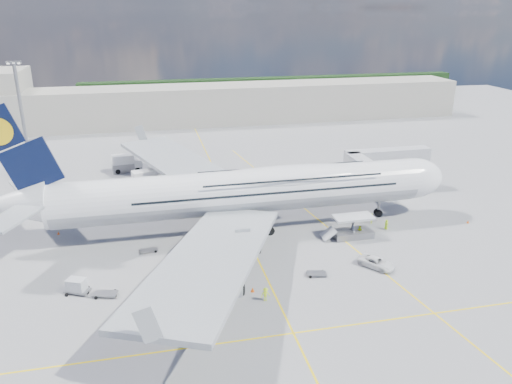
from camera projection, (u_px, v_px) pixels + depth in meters
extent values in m
plane|color=gray|center=(256.00, 255.00, 76.30)|extent=(300.00, 300.00, 0.00)
cube|color=yellow|center=(256.00, 255.00, 76.30)|extent=(0.25, 220.00, 0.01)
cube|color=yellow|center=(293.00, 333.00, 58.00)|extent=(120.00, 0.25, 0.01)
cube|color=yellow|center=(320.00, 221.00, 88.33)|extent=(14.16, 99.06, 0.01)
cylinder|color=white|center=(243.00, 191.00, 83.08)|extent=(62.00, 7.20, 7.20)
cylinder|color=#9EA0A5|center=(243.00, 192.00, 83.14)|extent=(60.76, 7.13, 7.13)
ellipsoid|color=white|center=(289.00, 177.00, 84.04)|extent=(36.00, 6.84, 3.76)
ellipsoid|color=white|center=(412.00, 178.00, 89.47)|extent=(11.52, 7.20, 7.20)
ellipsoid|color=black|center=(429.00, 174.00, 89.93)|extent=(3.84, 4.16, 1.44)
cone|color=white|center=(13.00, 204.00, 75.49)|extent=(10.00, 6.84, 6.84)
cube|color=black|center=(17.00, 147.00, 72.85)|extent=(11.02, 0.46, 14.61)
cube|color=#999EA3|center=(184.00, 166.00, 100.15)|extent=(25.49, 39.15, 3.35)
cube|color=#999EA3|center=(212.00, 258.00, 63.56)|extent=(25.49, 39.15, 3.35)
cylinder|color=#B7BABF|center=(215.00, 188.00, 95.15)|extent=(5.20, 3.50, 3.50)
cylinder|color=#B7BABF|center=(186.00, 173.00, 103.83)|extent=(5.20, 3.50, 3.50)
cylinder|color=#B7BABF|center=(239.00, 245.00, 72.28)|extent=(5.20, 3.50, 3.50)
cylinder|color=#B7BABF|center=(220.00, 286.00, 61.75)|extent=(5.20, 3.50, 3.50)
cylinder|color=gray|center=(379.00, 205.00, 89.83)|extent=(0.44, 0.44, 3.80)
cylinder|color=black|center=(378.00, 213.00, 90.37)|extent=(1.30, 0.90, 1.30)
cylinder|color=gray|center=(243.00, 217.00, 84.68)|extent=(0.56, 0.56, 3.80)
cylinder|color=black|center=(239.00, 217.00, 88.11)|extent=(1.50, 0.90, 1.50)
cube|color=#B7B7BC|center=(361.00, 165.00, 96.00)|extent=(3.00, 10.00, 2.60)
cube|color=#B7B7BC|center=(387.00, 155.00, 102.22)|extent=(18.00, 3.00, 2.60)
cylinder|color=gray|center=(363.00, 177.00, 100.39)|extent=(0.80, 0.80, 7.10)
cylinder|color=black|center=(362.00, 191.00, 101.46)|extent=(0.90, 0.80, 0.90)
cylinder|color=gray|center=(421.00, 169.00, 105.10)|extent=(1.00, 1.00, 7.10)
cube|color=gray|center=(419.00, 183.00, 106.20)|extent=(2.00, 2.00, 0.80)
cylinder|color=#B7B7BC|center=(370.00, 171.00, 92.52)|extent=(3.60, 3.60, 2.80)
cube|color=silver|center=(353.00, 217.00, 81.24)|extent=(6.50, 3.20, 0.35)
cube|color=gray|center=(352.00, 234.00, 82.26)|extent=(6.50, 3.20, 1.10)
cube|color=gray|center=(353.00, 225.00, 81.74)|extent=(0.22, 1.99, 3.00)
cylinder|color=black|center=(340.00, 239.00, 80.70)|extent=(0.70, 0.30, 0.70)
cube|color=silver|center=(328.00, 233.00, 81.24)|extent=(2.16, 2.60, 1.60)
cylinder|color=gray|center=(24.00, 124.00, 104.88)|extent=(0.70, 0.70, 25.00)
cube|color=gray|center=(13.00, 62.00, 100.47)|extent=(3.00, 0.40, 0.60)
cube|color=#B2AD9E|center=(191.00, 105.00, 161.12)|extent=(180.00, 16.00, 12.00)
cube|color=#193814|center=(275.00, 87.00, 211.22)|extent=(160.00, 6.00, 8.00)
cube|color=gray|center=(77.00, 290.00, 66.09)|extent=(3.67, 2.93, 0.19)
cylinder|color=black|center=(67.00, 295.00, 65.27)|extent=(0.48, 0.19, 0.48)
cylinder|color=black|center=(88.00, 288.00, 66.99)|extent=(0.48, 0.19, 0.48)
cube|color=silver|center=(76.00, 285.00, 65.79)|extent=(2.84, 2.47, 1.62)
cube|color=gray|center=(106.00, 294.00, 65.38)|extent=(3.30, 2.34, 0.18)
cylinder|color=black|center=(96.00, 298.00, 64.64)|extent=(0.44, 0.18, 0.44)
cylinder|color=black|center=(115.00, 291.00, 66.22)|extent=(0.44, 0.18, 0.44)
cube|color=gray|center=(207.00, 310.00, 61.67)|extent=(3.59, 2.18, 0.20)
cylinder|color=black|center=(197.00, 316.00, 60.82)|extent=(0.50, 0.20, 0.50)
cylinder|color=black|center=(217.00, 307.00, 62.63)|extent=(0.50, 0.20, 0.50)
cube|color=gray|center=(149.00, 250.00, 77.24)|extent=(2.87, 1.89, 0.16)
cylinder|color=black|center=(142.00, 253.00, 76.57)|extent=(0.39, 0.16, 0.39)
cylinder|color=black|center=(155.00, 248.00, 77.98)|extent=(0.39, 0.16, 0.39)
cube|color=gray|center=(317.00, 273.00, 70.41)|extent=(3.03, 2.04, 0.17)
cylinder|color=black|center=(310.00, 277.00, 69.72)|extent=(0.41, 0.17, 0.41)
cylinder|color=black|center=(323.00, 271.00, 71.19)|extent=(0.41, 0.17, 0.41)
cube|color=gray|center=(247.00, 248.00, 77.80)|extent=(3.41, 2.67, 0.18)
cylinder|color=black|center=(240.00, 251.00, 77.05)|extent=(0.44, 0.18, 0.44)
cylinder|color=black|center=(254.00, 246.00, 78.65)|extent=(0.44, 0.18, 0.44)
cube|color=white|center=(181.00, 298.00, 63.77)|extent=(2.62, 1.43, 1.17)
cube|color=black|center=(181.00, 294.00, 63.52)|extent=(1.01, 1.17, 0.45)
cylinder|color=black|center=(174.00, 304.00, 63.25)|extent=(0.57, 0.22, 0.57)
cylinder|color=black|center=(188.00, 298.00, 64.52)|extent=(0.57, 0.22, 0.57)
cube|color=gray|center=(149.00, 185.00, 103.54)|extent=(7.15, 4.17, 2.07)
cube|color=white|center=(145.00, 176.00, 102.71)|extent=(5.48, 3.81, 2.28)
cube|color=white|center=(161.00, 179.00, 103.75)|extent=(2.42, 2.79, 1.66)
cube|color=black|center=(165.00, 178.00, 103.83)|extent=(0.69, 2.04, 0.93)
cylinder|color=black|center=(161.00, 188.00, 103.09)|extent=(1.14, 0.36, 1.14)
cylinder|color=black|center=(138.00, 186.00, 104.33)|extent=(1.14, 0.36, 1.14)
cube|color=#EC550C|center=(145.00, 179.00, 102.96)|extent=(5.54, 3.87, 0.52)
cube|color=gray|center=(127.00, 167.00, 114.88)|extent=(6.79, 3.37, 2.00)
cube|color=white|center=(123.00, 160.00, 114.08)|extent=(5.13, 3.21, 2.20)
cube|color=white|center=(138.00, 163.00, 115.08)|extent=(2.13, 2.55, 1.60)
cube|color=black|center=(141.00, 162.00, 115.16)|extent=(0.46, 2.00, 0.90)
cylinder|color=black|center=(137.00, 170.00, 114.44)|extent=(1.10, 0.35, 1.10)
cylinder|color=black|center=(118.00, 168.00, 115.64)|extent=(1.10, 0.35, 1.10)
imported|color=white|center=(376.00, 263.00, 72.46)|extent=(5.19, 5.81, 1.50)
imported|color=#C8FD1A|center=(372.00, 218.00, 87.27)|extent=(0.79, 0.78, 1.84)
imported|color=#E5FF1A|center=(360.00, 231.00, 82.11)|extent=(1.09, 1.15, 1.89)
imported|color=#CCFF1A|center=(188.00, 296.00, 63.92)|extent=(0.59, 1.08, 1.75)
imported|color=#C1FB1A|center=(386.00, 224.00, 84.93)|extent=(0.75, 0.96, 1.74)
imported|color=#CAF519|center=(265.00, 294.00, 64.07)|extent=(1.31, 0.83, 1.92)
cone|color=#EC550C|center=(468.00, 222.00, 87.52)|extent=(0.44, 0.44, 0.56)
cube|color=#EC550C|center=(468.00, 223.00, 87.61)|extent=(0.38, 0.38, 0.03)
cone|color=#EC550C|center=(226.00, 213.00, 91.20)|extent=(0.44, 0.44, 0.56)
cube|color=#EC550C|center=(226.00, 214.00, 91.30)|extent=(0.38, 0.38, 0.03)
cone|color=#EC550C|center=(131.00, 191.00, 101.93)|extent=(0.41, 0.41, 0.52)
cube|color=#EC550C|center=(131.00, 193.00, 102.02)|extent=(0.35, 0.35, 0.03)
cone|color=#EC550C|center=(253.00, 290.00, 66.37)|extent=(0.50, 0.50, 0.64)
cube|color=#EC550C|center=(253.00, 291.00, 66.48)|extent=(0.43, 0.43, 0.03)
cone|color=#EC550C|center=(191.00, 324.00, 59.13)|extent=(0.49, 0.49, 0.62)
cube|color=#EC550C|center=(191.00, 326.00, 59.23)|extent=(0.42, 0.42, 0.03)
cone|color=#EC550C|center=(58.00, 233.00, 83.19)|extent=(0.42, 0.42, 0.54)
cube|color=#EC550C|center=(59.00, 234.00, 83.28)|extent=(0.37, 0.37, 0.03)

